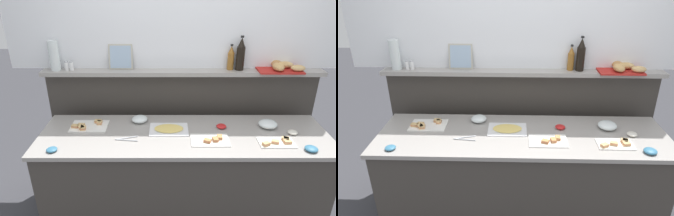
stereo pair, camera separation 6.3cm
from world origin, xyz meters
TOP-DOWN VIEW (x-y plane):
  - ground_plane at (0.00, 0.60)m, footprint 12.00×12.00m
  - buffet_counter at (0.00, 0.00)m, footprint 2.45×0.72m
  - back_ledge_unit at (0.00, 0.54)m, footprint 2.62×0.22m
  - sandwich_platter_side at (-0.84, 0.12)m, footprint 0.32×0.22m
  - sandwich_platter_front at (0.21, -0.12)m, footprint 0.31×0.20m
  - sandwich_platter_rear at (0.74, -0.15)m, footprint 0.28×0.16m
  - cold_cuts_platter at (-0.13, 0.07)m, footprint 0.33×0.23m
  - glass_bowl_large at (-0.40, 0.22)m, footprint 0.14×0.14m
  - glass_bowl_medium at (0.74, 0.12)m, footprint 0.16×0.16m
  - condiment_bowl_red at (0.33, 0.11)m, footprint 0.09×0.09m
  - condiment_bowl_teal at (0.96, -0.26)m, footprint 0.10×0.10m
  - condiment_bowl_cream at (-1.03, -0.27)m, footprint 0.08×0.08m
  - condiment_bowl_dark at (0.92, 0.00)m, footprint 0.08×0.08m
  - serving_tongs at (-0.48, -0.09)m, footprint 0.19×0.08m
  - vinegar_bottle_amber at (0.44, 0.49)m, footprint 0.06×0.06m
  - wine_bottle_dark at (0.52, 0.47)m, footprint 0.08×0.08m
  - salt_shaker at (-1.07, 0.46)m, footprint 0.03×0.03m
  - pepper_shaker at (-1.03, 0.46)m, footprint 0.03×0.03m
  - bread_basket at (0.90, 0.45)m, footprint 0.41×0.27m
  - framed_picture at (-0.58, 0.50)m, footprint 0.22×0.05m
  - water_carafe at (-1.17, 0.46)m, footprint 0.09×0.09m

SIDE VIEW (x-z plane):
  - ground_plane at x=0.00m, z-range 0.00..0.00m
  - buffet_counter at x=0.00m, z-range 0.00..0.90m
  - back_ledge_unit at x=0.00m, z-range 0.03..1.35m
  - serving_tongs at x=-0.48m, z-range 0.90..0.91m
  - sandwich_platter_front at x=0.21m, z-range 0.89..0.93m
  - cold_cuts_platter at x=-0.13m, z-range 0.90..0.92m
  - sandwich_platter_side at x=-0.84m, z-range 0.89..0.93m
  - sandwich_platter_rear at x=0.74m, z-range 0.89..0.93m
  - condiment_bowl_cream at x=-1.03m, z-range 0.90..0.93m
  - condiment_bowl_dark at x=0.92m, z-range 0.90..0.93m
  - condiment_bowl_red at x=0.33m, z-range 0.90..0.93m
  - condiment_bowl_teal at x=0.96m, z-range 0.90..0.94m
  - glass_bowl_large at x=-0.40m, z-range 0.90..0.96m
  - glass_bowl_medium at x=0.74m, z-range 0.90..0.96m
  - bread_basket at x=0.90m, z-range 1.31..1.39m
  - salt_shaker at x=-1.07m, z-range 1.31..1.40m
  - pepper_shaker at x=-1.03m, z-range 1.31..1.40m
  - vinegar_bottle_amber at x=0.44m, z-range 1.30..1.54m
  - framed_picture at x=-0.58m, z-range 1.31..1.55m
  - water_carafe at x=-1.17m, z-range 1.32..1.59m
  - wine_bottle_dark at x=0.52m, z-range 1.30..1.62m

